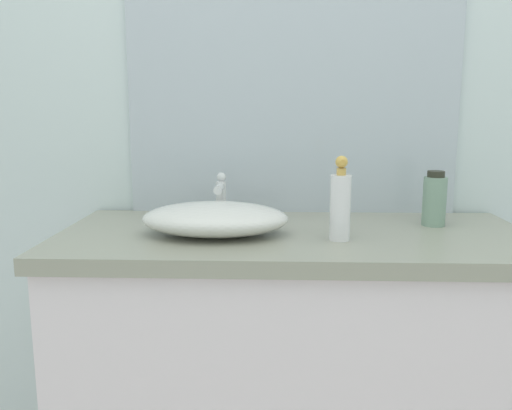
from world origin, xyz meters
name	(u,v)px	position (x,y,z in m)	size (l,w,h in m)	color
bathroom_wall_rear	(292,76)	(0.00, 0.73, 1.30)	(6.00, 0.06, 2.60)	silver
vanity_counter	(294,371)	(0.00, 0.39, 0.43)	(1.32, 0.59, 0.85)	white
wall_mirror_panel	(295,25)	(0.00, 0.69, 1.45)	(1.07, 0.01, 1.21)	#B2BCC6
sink_basin	(215,219)	(-0.22, 0.35, 0.90)	(0.40, 0.27, 0.09)	silver
faucet	(221,195)	(-0.22, 0.50, 0.94)	(0.03, 0.12, 0.15)	silver
soap_dispenser	(340,204)	(0.12, 0.31, 0.95)	(0.06, 0.06, 0.22)	white
lotion_bottle	(434,200)	(0.42, 0.49, 0.93)	(0.07, 0.07, 0.16)	gray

